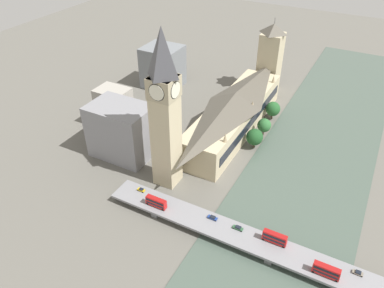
{
  "coord_description": "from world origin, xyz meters",
  "views": [
    {
      "loc": [
        -55.35,
        177.29,
        127.28
      ],
      "look_at": [
        19.06,
        38.64,
        16.33
      ],
      "focal_mm": 35.0,
      "sensor_mm": 36.0,
      "label": 1
    }
  ],
  "objects_px": {
    "victoria_tower": "(270,58)",
    "double_decker_bus_rear": "(326,270)",
    "car_northbound_mid": "(213,218)",
    "parliament_hall": "(235,112)",
    "car_southbound_lead": "(141,190)",
    "car_southbound_mid": "(238,228)",
    "clock_tower": "(165,109)",
    "road_bridge": "(273,249)",
    "car_northbound_lead": "(358,273)",
    "double_decker_bus_mid": "(275,238)",
    "double_decker_bus_lead": "(156,202)"
  },
  "relations": [
    {
      "from": "car_northbound_mid",
      "to": "clock_tower",
      "type": "bearing_deg",
      "value": -27.2
    },
    {
      "from": "double_decker_bus_lead",
      "to": "parliament_hall",
      "type": "bearing_deg",
      "value": -92.26
    },
    {
      "from": "victoria_tower",
      "to": "double_decker_bus_lead",
      "type": "height_order",
      "value": "victoria_tower"
    },
    {
      "from": "parliament_hall",
      "to": "car_southbound_lead",
      "type": "distance_m",
      "value": 79.94
    },
    {
      "from": "double_decker_bus_lead",
      "to": "double_decker_bus_rear",
      "type": "relative_size",
      "value": 1.0
    },
    {
      "from": "parliament_hall",
      "to": "victoria_tower",
      "type": "bearing_deg",
      "value": -89.95
    },
    {
      "from": "double_decker_bus_rear",
      "to": "car_southbound_lead",
      "type": "distance_m",
      "value": 88.9
    },
    {
      "from": "victoria_tower",
      "to": "car_southbound_lead",
      "type": "bearing_deg",
      "value": 83.79
    },
    {
      "from": "victoria_tower",
      "to": "car_northbound_mid",
      "type": "xyz_separation_m",
      "value": [
        -23.01,
        140.81,
        -19.39
      ]
    },
    {
      "from": "double_decker_bus_lead",
      "to": "car_northbound_mid",
      "type": "distance_m",
      "value": 26.82
    },
    {
      "from": "victoria_tower",
      "to": "double_decker_bus_rear",
      "type": "distance_m",
      "value": 164.91
    },
    {
      "from": "road_bridge",
      "to": "car_southbound_mid",
      "type": "distance_m",
      "value": 16.81
    },
    {
      "from": "car_northbound_mid",
      "to": "double_decker_bus_lead",
      "type": "bearing_deg",
      "value": 11.12
    },
    {
      "from": "victoria_tower",
      "to": "car_northbound_mid",
      "type": "distance_m",
      "value": 143.99
    },
    {
      "from": "double_decker_bus_lead",
      "to": "car_southbound_lead",
      "type": "distance_m",
      "value": 13.32
    },
    {
      "from": "victoria_tower",
      "to": "parliament_hall",
      "type": "bearing_deg",
      "value": 90.05
    },
    {
      "from": "car_northbound_lead",
      "to": "car_southbound_mid",
      "type": "xyz_separation_m",
      "value": [
        48.95,
        0.81,
        0.1
      ]
    },
    {
      "from": "clock_tower",
      "to": "car_southbound_mid",
      "type": "xyz_separation_m",
      "value": [
        -45.96,
        17.61,
        -37.3
      ]
    },
    {
      "from": "double_decker_bus_rear",
      "to": "car_northbound_mid",
      "type": "relative_size",
      "value": 2.28
    },
    {
      "from": "clock_tower",
      "to": "road_bridge",
      "type": "bearing_deg",
      "value": 162.12
    },
    {
      "from": "clock_tower",
      "to": "car_southbound_lead",
      "type": "relative_size",
      "value": 21.08
    },
    {
      "from": "clock_tower",
      "to": "double_decker_bus_mid",
      "type": "xyz_separation_m",
      "value": [
        -61.88,
        17.09,
        -35.28
      ]
    },
    {
      "from": "car_southbound_mid",
      "to": "car_northbound_lead",
      "type": "bearing_deg",
      "value": -179.05
    },
    {
      "from": "victoria_tower",
      "to": "car_northbound_lead",
      "type": "xyz_separation_m",
      "value": [
        -84.23,
        140.3,
        -19.41
      ]
    },
    {
      "from": "double_decker_bus_mid",
      "to": "car_southbound_mid",
      "type": "height_order",
      "value": "double_decker_bus_mid"
    },
    {
      "from": "victoria_tower",
      "to": "car_southbound_lead",
      "type": "xyz_separation_m",
      "value": [
        15.31,
        140.69,
        -19.36
      ]
    },
    {
      "from": "double_decker_bus_lead",
      "to": "car_southbound_mid",
      "type": "height_order",
      "value": "double_decker_bus_lead"
    },
    {
      "from": "clock_tower",
      "to": "double_decker_bus_rear",
      "type": "distance_m",
      "value": 94.07
    },
    {
      "from": "victoria_tower",
      "to": "double_decker_bus_lead",
      "type": "relative_size",
      "value": 5.15
    },
    {
      "from": "victoria_tower",
      "to": "car_southbound_mid",
      "type": "xyz_separation_m",
      "value": [
        -35.28,
        141.11,
        -19.32
      ]
    },
    {
      "from": "double_decker_bus_lead",
      "to": "double_decker_bus_rear",
      "type": "height_order",
      "value": "double_decker_bus_rear"
    },
    {
      "from": "double_decker_bus_rear",
      "to": "car_northbound_mid",
      "type": "bearing_deg",
      "value": -6.63
    },
    {
      "from": "double_decker_bus_rear",
      "to": "car_southbound_lead",
      "type": "bearing_deg",
      "value": -3.86
    },
    {
      "from": "car_northbound_mid",
      "to": "car_southbound_mid",
      "type": "xyz_separation_m",
      "value": [
        -12.27,
        0.3,
        0.07
      ]
    },
    {
      "from": "road_bridge",
      "to": "clock_tower",
      "type": "bearing_deg",
      "value": -17.88
    },
    {
      "from": "parliament_hall",
      "to": "car_southbound_lead",
      "type": "bearing_deg",
      "value": 78.87
    },
    {
      "from": "clock_tower",
      "to": "double_decker_bus_lead",
      "type": "xyz_separation_m",
      "value": [
        -7.44,
        22.47,
        -35.4
      ]
    },
    {
      "from": "double_decker_bus_mid",
      "to": "car_southbound_mid",
      "type": "distance_m",
      "value": 16.06
    },
    {
      "from": "victoria_tower",
      "to": "car_northbound_lead",
      "type": "relative_size",
      "value": 13.41
    },
    {
      "from": "car_northbound_lead",
      "to": "car_southbound_lead",
      "type": "height_order",
      "value": "car_southbound_lead"
    },
    {
      "from": "car_northbound_lead",
      "to": "road_bridge",
      "type": "bearing_deg",
      "value": 5.91
    },
    {
      "from": "clock_tower",
      "to": "road_bridge",
      "type": "height_order",
      "value": "clock_tower"
    },
    {
      "from": "road_bridge",
      "to": "car_northbound_mid",
      "type": "distance_m",
      "value": 28.98
    },
    {
      "from": "parliament_hall",
      "to": "car_northbound_mid",
      "type": "height_order",
      "value": "parliament_hall"
    },
    {
      "from": "car_northbound_mid",
      "to": "parliament_hall",
      "type": "bearing_deg",
      "value": -73.64
    },
    {
      "from": "parliament_hall",
      "to": "car_southbound_mid",
      "type": "bearing_deg",
      "value": 114.17
    },
    {
      "from": "double_decker_bus_rear",
      "to": "car_northbound_lead",
      "type": "relative_size",
      "value": 2.61
    },
    {
      "from": "double_decker_bus_mid",
      "to": "double_decker_bus_rear",
      "type": "height_order",
      "value": "double_decker_bus_mid"
    },
    {
      "from": "double_decker_bus_lead",
      "to": "car_northbound_mid",
      "type": "relative_size",
      "value": 2.28
    },
    {
      "from": "parliament_hall",
      "to": "car_southbound_lead",
      "type": "height_order",
      "value": "parliament_hall"
    }
  ]
}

